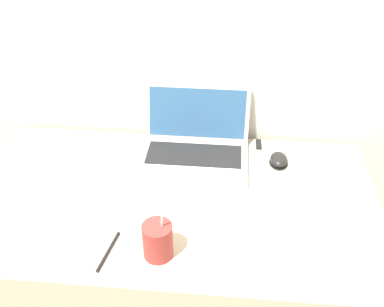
{
  "coord_description": "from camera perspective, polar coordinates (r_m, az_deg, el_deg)",
  "views": [
    {
      "loc": [
        0.16,
        -0.72,
        1.7
      ],
      "look_at": [
        0.05,
        0.51,
        0.82
      ],
      "focal_mm": 42.0,
      "sensor_mm": 36.0,
      "label": 1
    }
  ],
  "objects": [
    {
      "name": "desk",
      "position": [
        1.73,
        -1.99,
        -14.88
      ],
      "size": [
        1.31,
        0.73,
        0.74
      ],
      "color": "beige",
      "rests_on": "ground_plane"
    },
    {
      "name": "drink_cup",
      "position": [
        1.25,
        -4.38,
        -10.89
      ],
      "size": [
        0.08,
        0.08,
        0.18
      ],
      "color": "#9E332D",
      "rests_on": "desk"
    },
    {
      "name": "laptop",
      "position": [
        1.62,
        0.35,
        1.18
      ],
      "size": [
        0.39,
        0.31,
        0.22
      ],
      "color": "silver",
      "rests_on": "desk"
    },
    {
      "name": "computer_mouse",
      "position": [
        1.62,
        10.96,
        -0.81
      ],
      "size": [
        0.07,
        0.09,
        0.04
      ],
      "color": "black",
      "rests_on": "desk"
    },
    {
      "name": "wall_back",
      "position": [
        1.57,
        -0.76,
        18.93
      ],
      "size": [
        7.0,
        0.04,
        2.5
      ],
      "color": "silver",
      "rests_on": "ground_plane"
    },
    {
      "name": "pen",
      "position": [
        1.31,
        -10.59,
        -12.11
      ],
      "size": [
        0.03,
        0.15,
        0.01
      ],
      "color": "black",
      "rests_on": "desk"
    },
    {
      "name": "usb_stick",
      "position": [
        1.71,
        8.45,
        1.16
      ],
      "size": [
        0.02,
        0.06,
        0.01
      ],
      "color": "black",
      "rests_on": "desk"
    }
  ]
}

